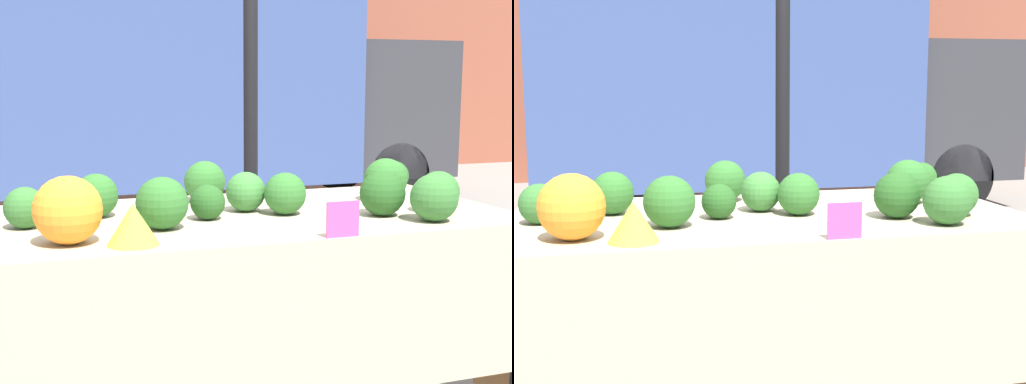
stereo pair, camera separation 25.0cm
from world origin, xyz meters
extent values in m
cube|color=brown|center=(0.00, 8.08, 2.51)|extent=(16.00, 0.60, 5.01)
cylinder|color=black|center=(0.27, 0.87, 1.36)|extent=(0.07, 0.07, 2.72)
cube|color=#384C84|center=(0.71, 5.17, 1.37)|extent=(3.92, 1.84, 2.09)
cube|color=#333338|center=(3.29, 5.17, 1.08)|extent=(1.23, 1.69, 1.50)
cylinder|color=black|center=(3.17, 4.44, 0.37)|extent=(0.73, 0.22, 0.73)
cylinder|color=black|center=(3.17, 5.91, 0.37)|extent=(0.73, 0.22, 0.73)
cylinder|color=black|center=(-0.37, 4.44, 0.37)|extent=(0.73, 0.22, 0.73)
cylinder|color=black|center=(-0.37, 5.91, 0.37)|extent=(0.73, 0.22, 0.73)
cube|color=tan|center=(0.00, 0.00, 0.90)|extent=(1.85, 0.97, 0.03)
cube|color=tan|center=(0.00, -0.48, 0.63)|extent=(1.85, 0.01, 0.50)
cylinder|color=black|center=(-0.86, 0.43, 0.44)|extent=(0.05, 0.05, 0.89)
cylinder|color=black|center=(0.86, 0.43, 0.44)|extent=(0.05, 0.05, 0.89)
sphere|color=orange|center=(-0.70, -0.29, 1.02)|extent=(0.21, 0.21, 0.21)
cone|color=#93B238|center=(-0.51, -0.37, 0.98)|extent=(0.16, 0.16, 0.13)
sphere|color=#2D6628|center=(-0.11, 0.30, 1.00)|extent=(0.17, 0.17, 0.17)
sphere|color=#23511E|center=(0.42, -0.19, 1.00)|extent=(0.17, 0.17, 0.17)
sphere|color=#285B23|center=(0.76, 0.31, 0.98)|extent=(0.13, 0.13, 0.13)
sphere|color=#23511E|center=(-0.20, -0.06, 0.98)|extent=(0.13, 0.13, 0.13)
sphere|color=#336B2D|center=(0.54, -0.35, 1.00)|extent=(0.17, 0.17, 0.17)
sphere|color=#2D6628|center=(-0.57, 0.11, 0.99)|extent=(0.16, 0.16, 0.16)
sphere|color=#336B2D|center=(-0.81, -0.01, 0.99)|extent=(0.14, 0.14, 0.14)
sphere|color=#336B2D|center=(0.65, -0.20, 0.99)|extent=(0.16, 0.16, 0.16)
sphere|color=#2D6628|center=(0.09, -0.06, 0.99)|extent=(0.16, 0.16, 0.16)
sphere|color=#2D6628|center=(-0.39, -0.17, 1.00)|extent=(0.18, 0.18, 0.18)
sphere|color=#2D6628|center=(0.59, 0.09, 1.00)|extent=(0.18, 0.18, 0.18)
sphere|color=#387533|center=(-0.02, 0.05, 0.99)|extent=(0.15, 0.15, 0.15)
cube|color=#EF4793|center=(0.12, -0.47, 0.97)|extent=(0.11, 0.01, 0.11)
camera|label=1|loc=(-0.85, -2.45, 1.40)|focal=50.00mm
camera|label=2|loc=(-0.61, -2.52, 1.40)|focal=50.00mm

